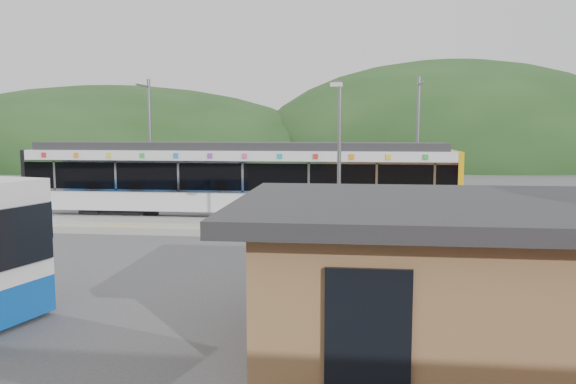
# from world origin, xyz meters

# --- Properties ---
(ground) EXTENTS (120.00, 120.00, 0.00)m
(ground) POSITION_xyz_m (0.00, 0.00, 0.00)
(ground) COLOR #4C4C4F
(ground) RESTS_ON ground
(hills) EXTENTS (146.00, 149.00, 26.00)m
(hills) POSITION_xyz_m (6.19, 5.29, 0.00)
(hills) COLOR #1E3D19
(hills) RESTS_ON ground
(platform) EXTENTS (26.00, 3.20, 0.30)m
(platform) POSITION_xyz_m (0.00, 3.30, 0.15)
(platform) COLOR #9E9E99
(platform) RESTS_ON ground
(yellow_line) EXTENTS (26.00, 0.10, 0.01)m
(yellow_line) POSITION_xyz_m (0.00, 2.00, 0.30)
(yellow_line) COLOR yellow
(yellow_line) RESTS_ON platform
(train) EXTENTS (20.44, 3.01, 3.74)m
(train) POSITION_xyz_m (-1.68, 6.00, 2.06)
(train) COLOR black
(train) RESTS_ON ground
(catenary_mast_west) EXTENTS (0.18, 1.80, 7.00)m
(catenary_mast_west) POSITION_xyz_m (-7.00, 8.56, 3.65)
(catenary_mast_west) COLOR slate
(catenary_mast_west) RESTS_ON ground
(catenary_mast_east) EXTENTS (0.18, 1.80, 7.00)m
(catenary_mast_east) POSITION_xyz_m (7.00, 8.56, 3.65)
(catenary_mast_east) COLOR slate
(catenary_mast_east) RESTS_ON ground
(station_shelter) EXTENTS (9.20, 6.20, 3.00)m
(station_shelter) POSITION_xyz_m (6.00, -9.01, 1.55)
(station_shelter) COLOR olive
(station_shelter) RESTS_ON ground
(lamp_post) EXTENTS (0.37, 1.04, 5.86)m
(lamp_post) POSITION_xyz_m (3.32, -3.12, 3.50)
(lamp_post) COLOR slate
(lamp_post) RESTS_ON ground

